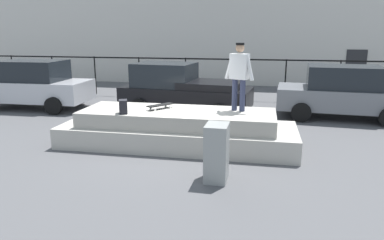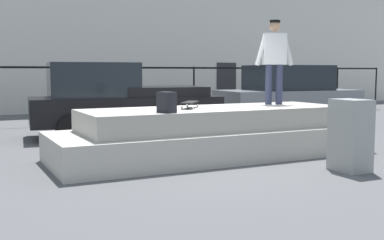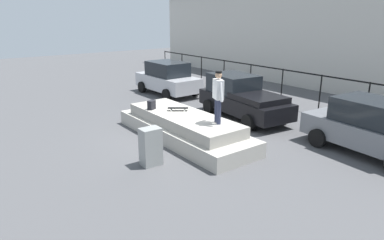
# 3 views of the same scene
# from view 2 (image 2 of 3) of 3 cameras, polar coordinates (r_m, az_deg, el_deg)

# --- Properties ---
(ground_plane) EXTENTS (60.00, 60.00, 0.00)m
(ground_plane) POSITION_cam_2_polar(r_m,az_deg,el_deg) (9.14, 1.46, -4.32)
(ground_plane) COLOR #4C4C4F
(concrete_ledge) EXTENTS (6.10, 2.05, 0.93)m
(concrete_ledge) POSITION_cam_2_polar(r_m,az_deg,el_deg) (9.06, 2.79, -1.73)
(concrete_ledge) COLOR #ADA89E
(concrete_ledge) RESTS_ON ground_plane
(skateboarder) EXTENTS (0.78, 0.39, 1.72)m
(skateboarder) POSITION_cam_2_polar(r_m,az_deg,el_deg) (10.06, 9.76, 7.51)
(skateboarder) COLOR #2D334C
(skateboarder) RESTS_ON concrete_ledge
(skateboard) EXTENTS (0.62, 0.72, 0.12)m
(skateboard) POSITION_cam_2_polar(r_m,az_deg,el_deg) (8.86, -0.26, 2.06)
(skateboard) COLOR black
(skateboard) RESTS_ON concrete_ledge
(backpack) EXTENTS (0.29, 0.33, 0.34)m
(backpack) POSITION_cam_2_polar(r_m,az_deg,el_deg) (7.92, -3.03, 2.12)
(backpack) COLOR black
(backpack) RESTS_ON concrete_ledge
(car_black_pickup_mid) EXTENTS (4.77, 2.40, 1.81)m
(car_black_pickup_mid) POSITION_cam_2_polar(r_m,az_deg,el_deg) (12.05, -8.61, 2.38)
(car_black_pickup_mid) COLOR black
(car_black_pickup_mid) RESTS_ON ground_plane
(car_grey_sedan_far) EXTENTS (4.41, 2.39, 1.79)m
(car_grey_sedan_far) POSITION_cam_2_polar(r_m,az_deg,el_deg) (15.05, 11.30, 3.01)
(car_grey_sedan_far) COLOR slate
(car_grey_sedan_far) RESTS_ON ground_plane
(utility_box) EXTENTS (0.45, 0.61, 1.16)m
(utility_box) POSITION_cam_2_polar(r_m,az_deg,el_deg) (8.13, 18.30, -1.74)
(utility_box) COLOR gray
(utility_box) RESTS_ON ground_plane
(fence_row) EXTENTS (24.06, 0.06, 1.77)m
(fence_row) POSITION_cam_2_polar(r_m,az_deg,el_deg) (15.42, -10.72, 4.35)
(fence_row) COLOR black
(fence_row) RESTS_ON ground_plane
(warehouse_building) EXTENTS (35.66, 7.92, 6.07)m
(warehouse_building) POSITION_cam_2_polar(r_m,az_deg,el_deg) (23.11, -16.24, 9.14)
(warehouse_building) COLOR beige
(warehouse_building) RESTS_ON ground_plane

